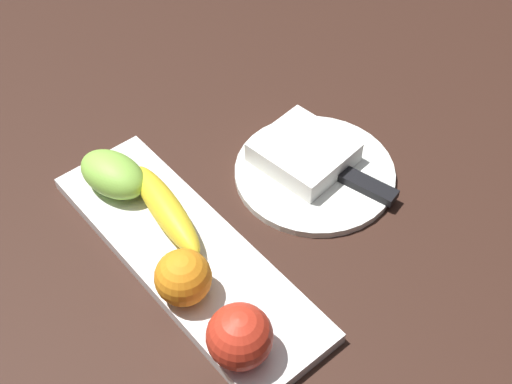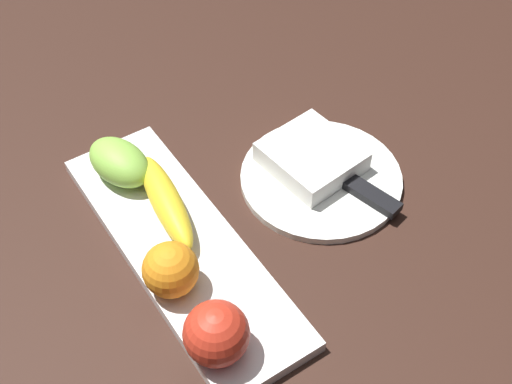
# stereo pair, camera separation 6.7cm
# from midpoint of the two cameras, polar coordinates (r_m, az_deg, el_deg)

# --- Properties ---
(ground_plane) EXTENTS (2.40, 2.40, 0.00)m
(ground_plane) POSITION_cam_midpoint_polar(r_m,az_deg,el_deg) (0.84, -10.16, -6.95)
(ground_plane) COLOR #311C14
(fruit_tray) EXTENTS (0.41, 0.13, 0.02)m
(fruit_tray) POSITION_cam_midpoint_polar(r_m,az_deg,el_deg) (0.84, -7.94, -5.42)
(fruit_tray) COLOR silver
(fruit_tray) RESTS_ON ground_plane
(apple) EXTENTS (0.07, 0.07, 0.07)m
(apple) POSITION_cam_midpoint_polar(r_m,az_deg,el_deg) (0.72, -4.09, -12.10)
(apple) COLOR red
(apple) RESTS_ON fruit_tray
(banana) EXTENTS (0.17, 0.06, 0.04)m
(banana) POSITION_cam_midpoint_polar(r_m,az_deg,el_deg) (0.86, -9.77, -1.51)
(banana) COLOR yellow
(banana) RESTS_ON fruit_tray
(orange_near_apple) EXTENTS (0.07, 0.07, 0.07)m
(orange_near_apple) POSITION_cam_midpoint_polar(r_m,az_deg,el_deg) (0.77, -8.48, -7.12)
(orange_near_apple) COLOR orange
(orange_near_apple) RESTS_ON fruit_tray
(grape_bunch) EXTENTS (0.11, 0.08, 0.05)m
(grape_bunch) POSITION_cam_midpoint_polar(r_m,az_deg,el_deg) (0.90, -13.98, 1.36)
(grape_bunch) COLOR #87C145
(grape_bunch) RESTS_ON fruit_tray
(dinner_plate) EXTENTS (0.22, 0.22, 0.01)m
(dinner_plate) POSITION_cam_midpoint_polar(r_m,az_deg,el_deg) (0.93, 3.02, 1.41)
(dinner_plate) COLOR white
(dinner_plate) RESTS_ON ground_plane
(folded_napkin) EXTENTS (0.13, 0.12, 0.03)m
(folded_napkin) POSITION_cam_midpoint_polar(r_m,az_deg,el_deg) (0.92, 1.93, 3.24)
(folded_napkin) COLOR white
(folded_napkin) RESTS_ON dinner_plate
(knife) EXTENTS (0.18, 0.06, 0.01)m
(knife) POSITION_cam_midpoint_polar(r_m,az_deg,el_deg) (0.91, 6.16, 0.93)
(knife) COLOR silver
(knife) RESTS_ON dinner_plate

